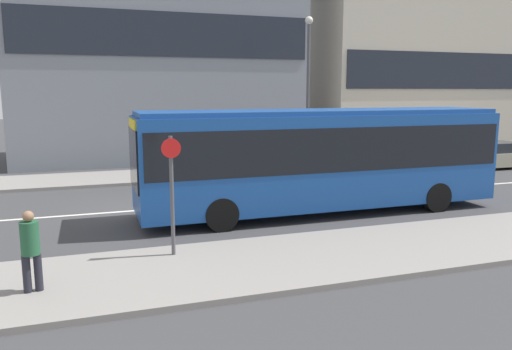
{
  "coord_description": "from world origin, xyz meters",
  "views": [
    {
      "loc": [
        -1.47,
        -16.34,
        3.88
      ],
      "look_at": [
        3.44,
        -1.77,
        1.28
      ],
      "focal_mm": 35.0,
      "sensor_mm": 36.0,
      "label": 1
    }
  ],
  "objects_px": {
    "parked_car_1": "(495,156)",
    "pedestrian_near_stop": "(30,247)",
    "bus_stop_sign": "(172,187)",
    "street_lamp": "(308,79)",
    "city_bus": "(321,154)",
    "parked_car_0": "(415,161)"
  },
  "relations": [
    {
      "from": "parked_car_1",
      "to": "pedestrian_near_stop",
      "type": "height_order",
      "value": "pedestrian_near_stop"
    },
    {
      "from": "parked_car_1",
      "to": "bus_stop_sign",
      "type": "height_order",
      "value": "bus_stop_sign"
    },
    {
      "from": "street_lamp",
      "to": "pedestrian_near_stop",
      "type": "bearing_deg",
      "value": -133.45
    },
    {
      "from": "city_bus",
      "to": "bus_stop_sign",
      "type": "bearing_deg",
      "value": -150.69
    },
    {
      "from": "parked_car_0",
      "to": "street_lamp",
      "type": "bearing_deg",
      "value": 160.56
    },
    {
      "from": "parked_car_0",
      "to": "pedestrian_near_stop",
      "type": "bearing_deg",
      "value": -148.04
    },
    {
      "from": "parked_car_1",
      "to": "pedestrian_near_stop",
      "type": "distance_m",
      "value": 22.97
    },
    {
      "from": "parked_car_1",
      "to": "bus_stop_sign",
      "type": "relative_size",
      "value": 1.5
    },
    {
      "from": "parked_car_0",
      "to": "parked_car_1",
      "type": "height_order",
      "value": "parked_car_0"
    },
    {
      "from": "parked_car_1",
      "to": "street_lamp",
      "type": "xyz_separation_m",
      "value": [
        -9.82,
        1.35,
        3.79
      ]
    },
    {
      "from": "parked_car_1",
      "to": "city_bus",
      "type": "bearing_deg",
      "value": -155.76
    },
    {
      "from": "parked_car_0",
      "to": "street_lamp",
      "type": "distance_m",
      "value": 6.32
    },
    {
      "from": "city_bus",
      "to": "street_lamp",
      "type": "xyz_separation_m",
      "value": [
        2.69,
        6.99,
        2.52
      ]
    },
    {
      "from": "pedestrian_near_stop",
      "to": "street_lamp",
      "type": "distance_m",
      "value": 16.09
    },
    {
      "from": "street_lamp",
      "to": "bus_stop_sign",
      "type": "bearing_deg",
      "value": -128.12
    },
    {
      "from": "parked_car_1",
      "to": "bus_stop_sign",
      "type": "distance_m",
      "value": 19.85
    },
    {
      "from": "bus_stop_sign",
      "to": "pedestrian_near_stop",
      "type": "bearing_deg",
      "value": -155.78
    },
    {
      "from": "bus_stop_sign",
      "to": "parked_car_1",
      "type": "bearing_deg",
      "value": 26.28
    },
    {
      "from": "parked_car_0",
      "to": "parked_car_1",
      "type": "distance_m",
      "value": 5.05
    },
    {
      "from": "city_bus",
      "to": "street_lamp",
      "type": "relative_size",
      "value": 1.65
    },
    {
      "from": "city_bus",
      "to": "street_lamp",
      "type": "distance_m",
      "value": 7.9
    },
    {
      "from": "city_bus",
      "to": "bus_stop_sign",
      "type": "height_order",
      "value": "city_bus"
    }
  ]
}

